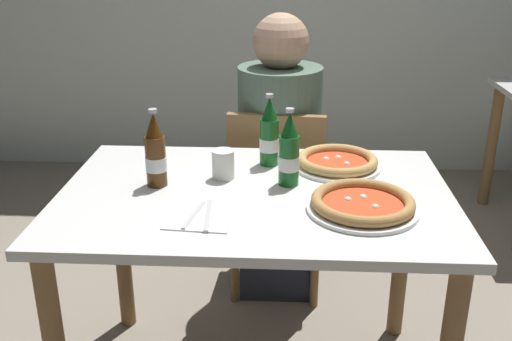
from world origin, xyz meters
The scene contains 10 objects.
dining_table_main centered at (0.00, 0.00, 0.64)m, with size 1.20×0.80×0.75m.
chair_behind_table centered at (0.06, 0.61, 0.48)m, with size 0.42×0.42×0.85m.
diner_seated centered at (0.06, 0.66, 0.58)m, with size 0.34×0.34×1.21m.
pizza_margherita_near centered at (0.31, -0.12, 0.77)m, with size 0.32×0.32×0.04m.
pizza_marinara_far centered at (0.27, 0.22, 0.77)m, with size 0.29×0.29×0.04m.
beer_bottle_left centered at (-0.31, 0.04, 0.85)m, with size 0.07×0.07×0.25m.
beer_bottle_center centered at (0.03, 0.24, 0.85)m, with size 0.07×0.07×0.25m.
beer_bottle_right centered at (0.10, 0.07, 0.85)m, with size 0.07×0.07×0.25m.
napkin_with_cutlery centered at (-0.14, -0.18, 0.75)m, with size 0.19×0.19×0.01m.
paper_cup centered at (-0.11, 0.10, 0.80)m, with size 0.07×0.07×0.10m, color white.
Camera 1 is at (0.09, -1.64, 1.47)m, focal length 41.08 mm.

